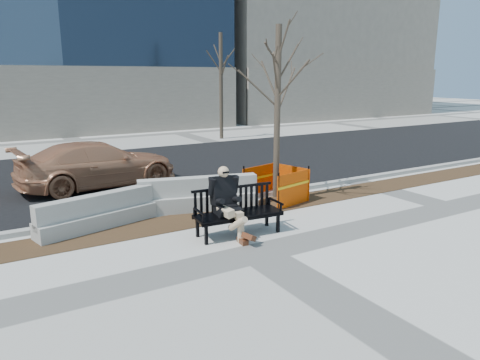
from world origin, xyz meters
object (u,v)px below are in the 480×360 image
object	(u,v)px
tree_fence	(276,201)
sedan	(100,186)
jersey_barrier_right	(199,210)
seated_man	(226,236)
jersey_barrier_left	(99,228)
bench	(238,235)

from	to	relation	value
tree_fence	sedan	bearing A→B (deg)	131.62
tree_fence	sedan	xyz separation A→B (m)	(-3.85, 4.33, 0.00)
jersey_barrier_right	seated_man	bearing A→B (deg)	-84.24
tree_fence	jersey_barrier_right	bearing A→B (deg)	170.16
seated_man	sedan	xyz separation A→B (m)	(-1.29, 6.05, 0.00)
sedan	jersey_barrier_right	bearing A→B (deg)	-163.97
tree_fence	jersey_barrier_left	bearing A→B (deg)	176.90
seated_man	jersey_barrier_right	size ratio (longest dim) A/B	0.51
bench	tree_fence	size ratio (longest dim) A/B	0.39
bench	sedan	distance (m)	6.32
seated_man	sedan	size ratio (longest dim) A/B	0.32
sedan	jersey_barrier_left	size ratio (longest dim) A/B	1.75
bench	jersey_barrier_left	distance (m)	3.31
seated_man	jersey_barrier_right	xyz separation A→B (m)	(0.33, 2.10, 0.00)
tree_fence	sedan	size ratio (longest dim) A/B	1.03
bench	seated_man	xyz separation A→B (m)	(-0.27, 0.08, 0.00)
seated_man	jersey_barrier_left	size ratio (longest dim) A/B	0.55
sedan	seated_man	bearing A→B (deg)	-174.34
seated_man	jersey_barrier_right	distance (m)	2.13
seated_man	tree_fence	size ratio (longest dim) A/B	0.31
jersey_barrier_left	jersey_barrier_right	size ratio (longest dim) A/B	0.91
seated_man	jersey_barrier_right	world-z (taller)	seated_man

